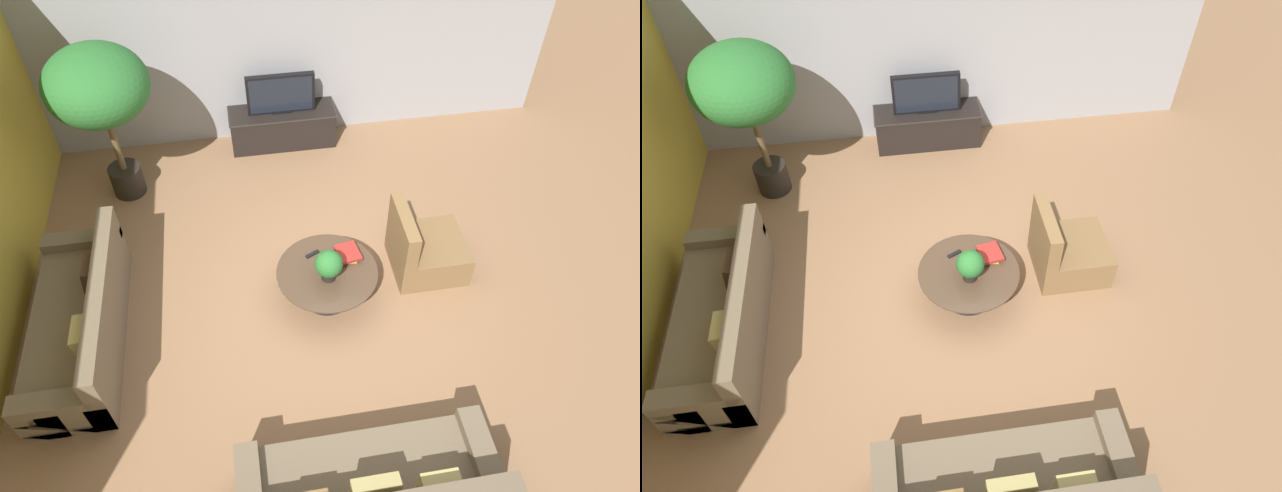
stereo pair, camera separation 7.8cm
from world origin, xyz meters
TOP-DOWN VIEW (x-y plane):
  - ground_plane at (0.00, 0.00)m, footprint 24.00×24.00m
  - back_wall_stone at (0.00, 3.26)m, footprint 7.40×0.12m
  - media_console at (-0.07, 2.94)m, footprint 1.48×0.50m
  - television at (-0.07, 2.94)m, footprint 0.92×0.13m
  - coffee_table at (0.08, 0.13)m, footprint 1.09×1.09m
  - couch_by_wall at (-2.49, -0.03)m, footprint 0.84×2.17m
  - couch_near_entry at (0.03, -2.14)m, footprint 2.12×0.84m
  - armchair_wicker at (1.23, 0.36)m, footprint 0.80×0.76m
  - potted_palm_tall at (-2.18, 2.24)m, footprint 1.18×1.18m
  - potted_plant_tabletop at (0.08, 0.04)m, footprint 0.30×0.30m
  - book_stack at (0.34, 0.31)m, footprint 0.28×0.31m
  - remote_black at (-0.04, 0.39)m, footprint 0.16×0.11m

SIDE VIEW (x-z plane):
  - ground_plane at x=0.00m, z-range 0.00..0.00m
  - armchair_wicker at x=1.23m, z-range -0.16..0.70m
  - media_console at x=-0.07m, z-range 0.01..0.54m
  - coffee_table at x=0.08m, z-range 0.08..0.48m
  - couch_by_wall at x=-2.49m, z-range -0.14..0.70m
  - couch_near_entry at x=0.03m, z-range -0.13..0.71m
  - remote_black at x=-0.04m, z-range 0.40..0.42m
  - book_stack at x=0.34m, z-range 0.40..0.48m
  - potted_plant_tabletop at x=0.08m, z-range 0.42..0.80m
  - television at x=-0.07m, z-range 0.52..1.08m
  - back_wall_stone at x=0.00m, z-range 0.00..3.00m
  - potted_palm_tall at x=-2.18m, z-range 0.50..2.53m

